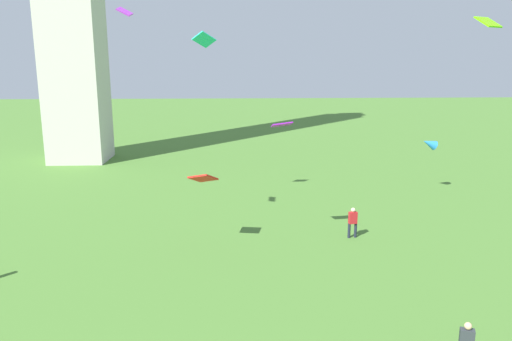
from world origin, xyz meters
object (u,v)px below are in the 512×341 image
Objects in this scene: kite_flying_1 at (125,12)px; kite_flying_6 at (282,124)px; person_0 at (353,221)px; kite_flying_4 at (488,22)px; kite_flying_2 at (429,143)px; kite_flying_3 at (204,40)px; kite_flying_5 at (203,178)px.

kite_flying_6 is (7.86, -0.46, -5.62)m from kite_flying_1.
person_0 is at bearing -86.11° from kite_flying_1.
kite_flying_4 is at bearing -105.96° from kite_flying_1.
person_0 is 1.36× the size of kite_flying_2.
kite_flying_3 reaches higher than kite_flying_2.
kite_flying_6 is (-12.16, -10.55, 2.89)m from kite_flying_2.
kite_flying_3 is at bearing 136.63° from person_0.
person_0 is 1.62× the size of kite_flying_6.
kite_flying_4 is 15.10m from kite_flying_5.
kite_flying_2 is at bearing 40.23° from person_0.
kite_flying_5 is 1.57× the size of kite_flying_6.
kite_flying_2 is 19.51m from kite_flying_5.
person_0 is 1.03× the size of kite_flying_5.
kite_flying_4 is at bearing -23.34° from kite_flying_2.
kite_flying_3 reaches higher than kite_flying_6.
kite_flying_4 is at bearing -91.12° from kite_flying_3.
kite_flying_3 is 9.15m from kite_flying_6.
kite_flying_5 is at bearing 124.57° from kite_flying_4.
kite_flying_5 is at bearing -65.10° from kite_flying_2.
person_0 is 14.42m from kite_flying_3.
kite_flying_2 is 0.76× the size of kite_flying_5.
kite_flying_1 is 16.78m from kite_flying_4.
kite_flying_3 is at bearing -28.69° from kite_flying_1.
kite_flying_4 is (12.47, -11.14, 0.35)m from kite_flying_3.
person_0 is 1.30× the size of kite_flying_4.
kite_flying_4 is (16.04, -4.88, -0.78)m from kite_flying_1.
kite_flying_6 is (-8.18, 4.43, -4.84)m from kite_flying_4.
kite_flying_4 reaches higher than kite_flying_2.
kite_flying_3 is (3.56, 6.26, -1.13)m from kite_flying_1.
kite_flying_1 is 7.29m from kite_flying_3.
kite_flying_1 is 23.98m from kite_flying_2.
person_0 is 7.16m from kite_flying_6.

